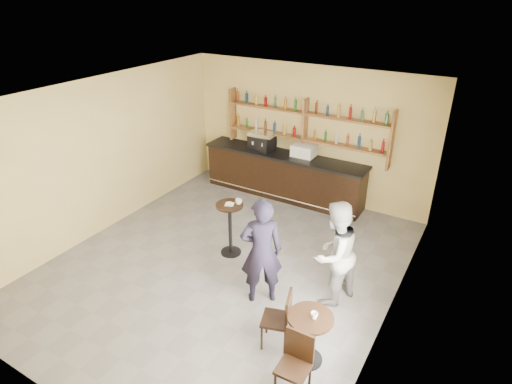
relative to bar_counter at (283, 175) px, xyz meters
The scene contains 23 objects.
floor 3.22m from the bar_counter, 82.67° to the right, with size 7.00×7.00×0.00m, color slate.
ceiling 4.13m from the bar_counter, 82.67° to the right, with size 7.00×7.00×0.00m, color white.
wall_back 1.17m from the bar_counter, 40.81° to the left, with size 7.00×7.00×0.00m, color #DDC57D.
wall_front 6.74m from the bar_counter, 86.51° to the right, with size 7.00×7.00×0.00m, color #DDC57D.
wall_left 4.21m from the bar_counter, 129.48° to the right, with size 7.00×7.00×0.00m, color #DDC57D.
wall_right 4.76m from the bar_counter, 42.77° to the right, with size 7.00×7.00×0.00m, color #DDC57D.
window_pane 5.64m from the bar_counter, 51.99° to the right, with size 2.00×2.00×0.00m, color white.
window_frame 5.63m from the bar_counter, 52.04° to the right, with size 0.04×1.70×2.10m, color black, non-canonical shape.
shelf_unit 1.34m from the bar_counter, 28.49° to the left, with size 4.00×0.26×1.40m, color brown, non-canonical shape.
liquor_bottles 1.50m from the bar_counter, 28.49° to the left, with size 3.68×0.10×1.00m, color #8C5919, non-canonical shape.
bar_counter is the anchor object (origin of this frame).
espresso_machine 0.99m from the bar_counter, behind, with size 0.62×0.40×0.44m, color black, non-canonical shape.
pastry_case 0.88m from the bar_counter, ahead, with size 0.54×0.43×0.32m, color silver, non-canonical shape.
pedestal_table 2.78m from the bar_counter, 84.36° to the right, with size 0.53×0.53×1.08m, color black, non-canonical shape.
napkin 2.83m from the bar_counter, 84.36° to the right, with size 0.16×0.16×0.00m, color white.
donut 2.84m from the bar_counter, 84.18° to the right, with size 0.12×0.12×0.04m, color tan.
cup_pedestal 2.76m from the bar_counter, 81.19° to the right, with size 0.13×0.13×0.10m, color white.
man_main 3.93m from the bar_counter, 68.08° to the right, with size 0.69×0.45×1.89m, color black.
cafe_table 5.19m from the bar_counter, 58.76° to the right, with size 0.63×0.63×0.80m, color black, non-canonical shape.
cup_cafe 5.22m from the bar_counter, 58.29° to the right, with size 0.10×0.10×0.09m, color white.
chair_west 4.88m from the bar_counter, 63.98° to the right, with size 0.40×0.40×0.92m, color black, non-canonical shape.
chair_south 5.73m from the bar_counter, 61.44° to the right, with size 0.39×0.39×0.91m, color black, non-canonical shape.
patron_second 3.93m from the bar_counter, 50.88° to the right, with size 0.89×0.69×1.82m, color gray.
Camera 1 is at (3.89, -5.44, 4.84)m, focal length 30.00 mm.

